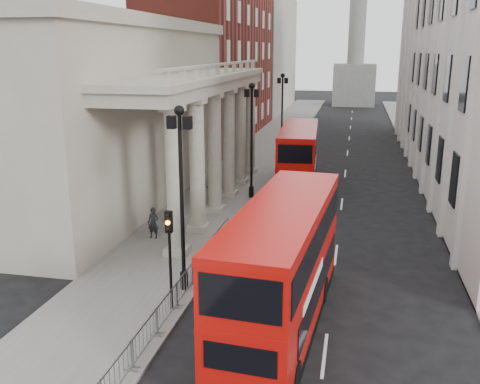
{
  "coord_description": "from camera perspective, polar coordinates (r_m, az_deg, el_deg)",
  "views": [
    {
      "loc": [
        6.63,
        -17.4,
        10.68
      ],
      "look_at": [
        0.73,
        9.89,
        3.22
      ],
      "focal_mm": 40.0,
      "sensor_mm": 36.0,
      "label": 1
    }
  ],
  "objects": [
    {
      "name": "crowd_barriers",
      "position": [
        23.11,
        -6.77,
        -10.83
      ],
      "size": [
        0.5,
        18.75,
        1.1
      ],
      "color": "gray",
      "rests_on": "sidewalk_west"
    },
    {
      "name": "ground",
      "position": [
        21.46,
        -7.78,
        -15.04
      ],
      "size": [
        260.0,
        260.0,
        0.0
      ],
      "primitive_type": "plane",
      "color": "black",
      "rests_on": "ground"
    },
    {
      "name": "pedestrian_b",
      "position": [
        38.67,
        -2.99,
        0.37
      ],
      "size": [
        0.83,
        0.65,
        1.68
      ],
      "primitive_type": "imported",
      "rotation": [
        0.0,
        0.0,
        3.16
      ],
      "color": "black",
      "rests_on": "sidewalk_west"
    },
    {
      "name": "west_building_far",
      "position": [
        98.89,
        2.3,
        14.54
      ],
      "size": [
        9.0,
        30.0,
        20.0
      ],
      "primitive_type": "cube",
      "color": "gray",
      "rests_on": "ground"
    },
    {
      "name": "kerb",
      "position": [
        49.03,
        4.08,
        2.41
      ],
      "size": [
        0.2,
        140.0,
        0.14
      ],
      "primitive_type": "cube",
      "color": "slate",
      "rests_on": "ground"
    },
    {
      "name": "pedestrian_a",
      "position": [
        31.19,
        -9.23,
        -3.28
      ],
      "size": [
        0.68,
        0.46,
        1.82
      ],
      "primitive_type": "imported",
      "rotation": [
        0.0,
        0.0,
        -0.03
      ],
      "color": "black",
      "rests_on": "sidewalk_west"
    },
    {
      "name": "brick_building",
      "position": [
        67.6,
        -2.57,
        15.21
      ],
      "size": [
        9.0,
        32.0,
        22.0
      ],
      "primitive_type": "cube",
      "color": "maroon",
      "rests_on": "ground"
    },
    {
      "name": "traffic_light",
      "position": [
        21.99,
        -7.54,
        -5.33
      ],
      "size": [
        0.28,
        0.33,
        4.3
      ],
      "color": "black",
      "rests_on": "sidewalk_west"
    },
    {
      "name": "sidewalk_west",
      "position": [
        49.52,
        0.7,
        2.56
      ],
      "size": [
        6.0,
        140.0,
        0.12
      ],
      "primitive_type": "cube",
      "color": "slate",
      "rests_on": "ground"
    },
    {
      "name": "bus_far",
      "position": [
        42.26,
        6.26,
        3.76
      ],
      "size": [
        3.37,
        11.41,
        4.87
      ],
      "rotation": [
        0.0,
        0.0,
        0.06
      ],
      "color": "#AD0C08",
      "rests_on": "ground"
    },
    {
      "name": "monument_column",
      "position": [
        109.53,
        12.43,
        17.39
      ],
      "size": [
        8.0,
        8.0,
        54.2
      ],
      "color": "#60605E",
      "rests_on": "ground"
    },
    {
      "name": "sidewalk_east",
      "position": [
        49.06,
        19.95,
        1.54
      ],
      "size": [
        3.0,
        140.0,
        0.12
      ],
      "primitive_type": "cube",
      "color": "slate",
      "rests_on": "ground"
    },
    {
      "name": "bus_near",
      "position": [
        20.86,
        4.54,
        -7.78
      ],
      "size": [
        3.66,
        11.86,
        5.04
      ],
      "rotation": [
        0.0,
        0.0,
        -0.07
      ],
      "color": "#C00D08",
      "rests_on": "ground"
    },
    {
      "name": "lamp_post_north",
      "position": [
        54.19,
        4.51,
        8.79
      ],
      "size": [
        1.05,
        0.44,
        8.32
      ],
      "color": "black",
      "rests_on": "sidewalk_west"
    },
    {
      "name": "east_building",
      "position": [
        50.31,
        23.88,
        15.81
      ],
      "size": [
        8.0,
        55.0,
        25.0
      ],
      "primitive_type": "cube",
      "color": "beige",
      "rests_on": "ground"
    },
    {
      "name": "lamp_post_south",
      "position": [
        23.31,
        -6.27,
        0.53
      ],
      "size": [
        1.05,
        0.44,
        8.32
      ],
      "color": "black",
      "rests_on": "sidewalk_west"
    },
    {
      "name": "portico_building",
      "position": [
        39.6,
        -13.66,
        7.75
      ],
      "size": [
        9.0,
        28.0,
        12.0
      ],
      "primitive_type": "cube",
      "color": "gray",
      "rests_on": "ground"
    },
    {
      "name": "pedestrian_c",
      "position": [
        42.14,
        -2.63,
        1.73
      ],
      "size": [
        0.97,
        0.69,
        1.87
      ],
      "primitive_type": "imported",
      "rotation": [
        0.0,
        0.0,
        6.39
      ],
      "color": "black",
      "rests_on": "sidewalk_west"
    },
    {
      "name": "lamp_post_mid",
      "position": [
        38.52,
        1.25,
        6.33
      ],
      "size": [
        1.05,
        0.44,
        8.32
      ],
      "color": "black",
      "rests_on": "sidewalk_west"
    }
  ]
}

